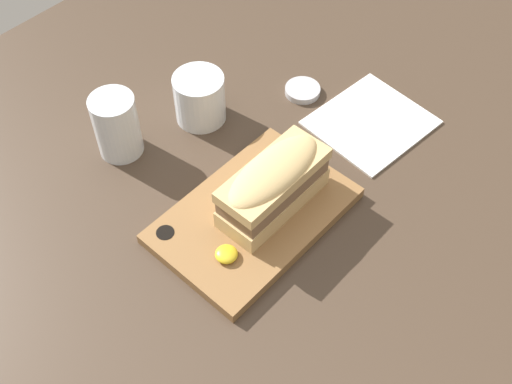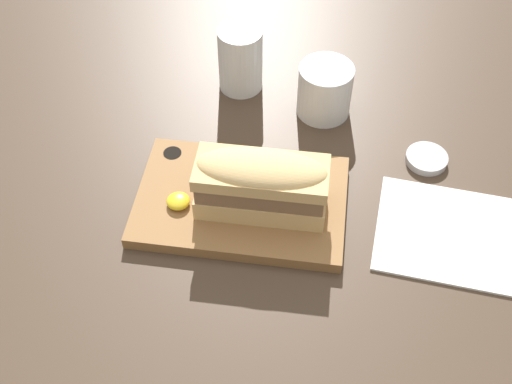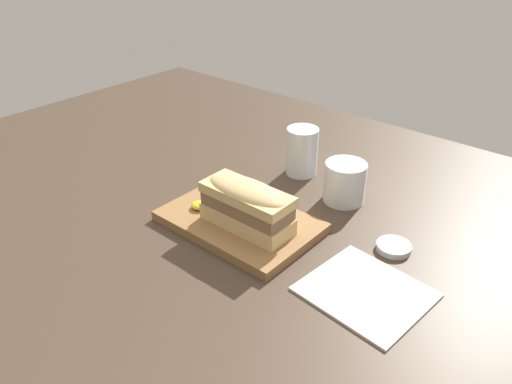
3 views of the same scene
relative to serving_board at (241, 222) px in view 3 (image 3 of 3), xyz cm
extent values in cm
cube|color=#423326|center=(-0.42, 4.69, -1.92)|extent=(178.16, 119.50, 2.00)
cube|color=olive|center=(0.07, -0.04, 0.00)|extent=(28.62, 18.83, 1.83)
cylinder|color=black|center=(-11.60, 6.74, 0.50)|extent=(2.64, 2.64, 0.92)
cube|color=tan|center=(2.49, -1.18, 2.48)|extent=(17.27, 7.29, 3.14)
cube|color=brown|center=(2.49, -1.18, 5.34)|extent=(16.58, 7.00, 2.57)
cube|color=tan|center=(2.49, -1.18, 7.56)|extent=(17.27, 7.29, 1.88)
ellipsoid|color=tan|center=(2.49, -1.18, 8.35)|extent=(16.93, 7.14, 2.82)
ellipsoid|color=gold|center=(-8.64, -2.49, 1.55)|extent=(3.17, 3.17, 1.27)
cylinder|color=silver|center=(-4.38, 25.04, 4.43)|extent=(7.05, 7.05, 10.71)
cylinder|color=silver|center=(-4.38, 25.04, 1.69)|extent=(6.21, 6.21, 4.82)
cylinder|color=silver|center=(9.37, 20.83, 3.27)|extent=(8.39, 8.39, 8.39)
cylinder|color=black|center=(9.37, 20.83, 1.89)|extent=(7.55, 7.55, 5.22)
cube|color=white|center=(27.24, -1.18, -0.72)|extent=(19.34, 17.76, 0.40)
cylinder|color=#B2B2B7|center=(25.26, 11.94, -0.35)|extent=(6.11, 6.11, 1.15)
camera|label=1|loc=(-41.24, -37.63, 75.74)|focal=45.00mm
camera|label=2|loc=(9.35, -55.22, 68.47)|focal=45.00mm
camera|label=3|loc=(53.01, -57.80, 51.77)|focal=35.00mm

